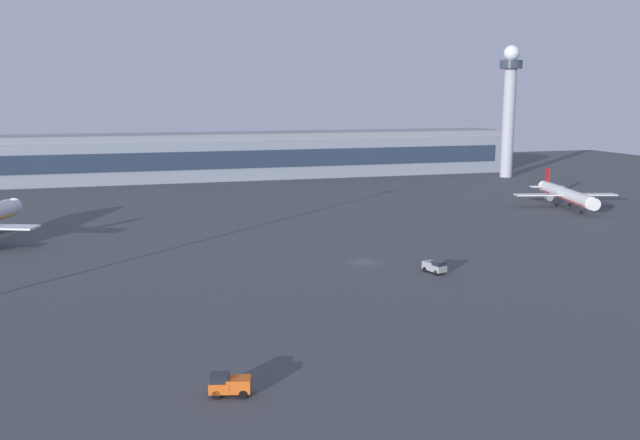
{
  "coord_description": "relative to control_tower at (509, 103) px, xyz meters",
  "views": [
    {
      "loc": [
        -41.41,
        -113.84,
        29.85
      ],
      "look_at": [
        -2.06,
        22.06,
        4.0
      ],
      "focal_mm": 38.48,
      "sensor_mm": 36.0,
      "label": 1
    }
  ],
  "objects": [
    {
      "name": "ground_plane",
      "position": [
        -94.8,
        -109.31,
        -27.08
      ],
      "size": [
        416.0,
        416.0,
        0.0
      ],
      "primitive_type": "plane",
      "color": "#424449"
    },
    {
      "name": "terminal_building",
      "position": [
        -86.01,
        25.2,
        -18.99
      ],
      "size": [
        185.92,
        22.4,
        16.4
      ],
      "color": "gray",
      "rests_on": "ground"
    },
    {
      "name": "control_tower",
      "position": [
        0.0,
        0.0,
        0.0
      ],
      "size": [
        8.0,
        8.0,
        47.47
      ],
      "color": "#A8A8B2",
      "rests_on": "ground"
    },
    {
      "name": "airplane_terminal_side",
      "position": [
        -21.59,
        -66.01,
        -23.64
      ],
      "size": [
        27.48,
        35.04,
        9.1
      ],
      "rotation": [
        0.0,
        0.0,
        2.9
      ],
      "color": "silver",
      "rests_on": "ground"
    },
    {
      "name": "maintenance_van",
      "position": [
        -126.98,
        -158.32,
        -25.91
      ],
      "size": [
        4.49,
        2.91,
        2.25
      ],
      "rotation": [
        0.0,
        0.0,
        1.32
      ],
      "color": "#D85919",
      "rests_on": "ground"
    },
    {
      "name": "baggage_tractor",
      "position": [
        -86.02,
        -120.0,
        -25.91
      ],
      "size": [
        3.19,
        4.55,
        2.25
      ],
      "rotation": [
        0.0,
        0.0,
        3.47
      ],
      "color": "gray",
      "rests_on": "ground"
    }
  ]
}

